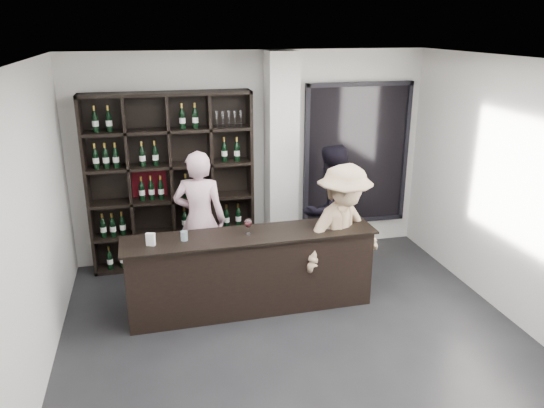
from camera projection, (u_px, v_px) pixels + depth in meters
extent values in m
cube|color=black|center=(306.00, 358.00, 5.41)|extent=(5.00, 5.50, 0.01)
cube|color=silver|center=(281.00, 160.00, 7.29)|extent=(0.40, 0.40, 2.90)
cube|color=black|center=(357.00, 155.00, 7.76)|extent=(1.60, 0.08, 2.10)
cube|color=black|center=(357.00, 155.00, 7.76)|extent=(1.48, 0.02, 1.98)
cube|color=black|center=(251.00, 273.00, 6.19)|extent=(2.83, 0.53, 0.93)
cube|color=black|center=(251.00, 235.00, 6.04)|extent=(2.91, 0.61, 0.03)
imported|color=beige|center=(200.00, 220.00, 6.64)|extent=(0.74, 0.58, 1.78)
imported|color=black|center=(330.00, 210.00, 7.01)|extent=(1.05, 0.95, 1.76)
imported|color=tan|center=(343.00, 235.00, 6.26)|extent=(1.27, 1.03, 1.72)
cylinder|color=silver|center=(184.00, 236.00, 5.85)|extent=(0.09, 0.09, 0.11)
cube|color=white|center=(329.00, 226.00, 6.23)|extent=(0.14, 0.14, 0.02)
cube|color=white|center=(151.00, 239.00, 5.71)|extent=(0.10, 0.08, 0.14)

